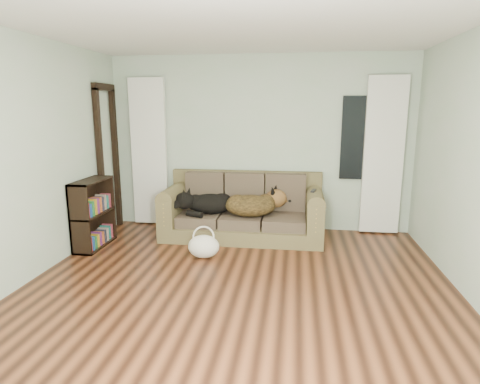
# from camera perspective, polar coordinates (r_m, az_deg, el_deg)

# --- Properties ---
(floor) EXTENTS (5.00, 5.00, 0.00)m
(floor) POSITION_cam_1_polar(r_m,az_deg,el_deg) (4.02, -0.94, -15.24)
(floor) COLOR black
(floor) RESTS_ON ground
(ceiling) EXTENTS (5.00, 5.00, 0.00)m
(ceiling) POSITION_cam_1_polar(r_m,az_deg,el_deg) (3.66, -1.09, 23.96)
(ceiling) COLOR white
(ceiling) RESTS_ON ground
(wall_back) EXTENTS (4.50, 0.04, 2.60)m
(wall_back) POSITION_cam_1_polar(r_m,az_deg,el_deg) (6.08, 2.70, 6.88)
(wall_back) COLOR #AFB7AB
(wall_back) RESTS_ON ground
(wall_left) EXTENTS (0.04, 5.00, 2.60)m
(wall_left) POSITION_cam_1_polar(r_m,az_deg,el_deg) (4.55, -30.32, 3.52)
(wall_left) COLOR #AFB7AB
(wall_left) RESTS_ON ground
(curtain_left) EXTENTS (0.55, 0.08, 2.25)m
(curtain_left) POSITION_cam_1_polar(r_m,az_deg,el_deg) (6.41, -12.77, 5.51)
(curtain_left) COLOR white
(curtain_left) RESTS_ON ground
(curtain_right) EXTENTS (0.55, 0.08, 2.25)m
(curtain_right) POSITION_cam_1_polar(r_m,az_deg,el_deg) (6.12, 19.70, 4.81)
(curtain_right) COLOR white
(curtain_right) RESTS_ON ground
(window_pane) EXTENTS (0.50, 0.03, 1.20)m
(window_pane) POSITION_cam_1_polar(r_m,az_deg,el_deg) (6.09, 16.52, 7.35)
(window_pane) COLOR black
(window_pane) RESTS_ON wall_back
(door_casing) EXTENTS (0.07, 0.60, 2.10)m
(door_casing) POSITION_cam_1_polar(r_m,az_deg,el_deg) (6.28, -18.20, 4.16)
(door_casing) COLOR black
(door_casing) RESTS_ON ground
(sofa) EXTENTS (2.26, 0.97, 0.92)m
(sofa) POSITION_cam_1_polar(r_m,az_deg,el_deg) (5.73, 0.37, -2.06)
(sofa) COLOR brown
(sofa) RESTS_ON floor
(dog_black_lab) EXTENTS (0.70, 0.51, 0.28)m
(dog_black_lab) POSITION_cam_1_polar(r_m,az_deg,el_deg) (5.75, -4.66, -1.74)
(dog_black_lab) COLOR black
(dog_black_lab) RESTS_ON sofa
(dog_shepherd) EXTENTS (0.78, 0.59, 0.32)m
(dog_shepherd) POSITION_cam_1_polar(r_m,az_deg,el_deg) (5.62, 1.91, -1.93)
(dog_shepherd) COLOR black
(dog_shepherd) RESTS_ON sofa
(tv_remote) EXTENTS (0.09, 0.19, 0.02)m
(tv_remote) POSITION_cam_1_polar(r_m,az_deg,el_deg) (5.53, 10.40, 0.19)
(tv_remote) COLOR black
(tv_remote) RESTS_ON sofa
(tote_bag) EXTENTS (0.43, 0.35, 0.29)m
(tote_bag) POSITION_cam_1_polar(r_m,az_deg,el_deg) (5.04, -5.19, -7.54)
(tote_bag) COLOR beige
(tote_bag) RESTS_ON floor
(bookshelf) EXTENTS (0.33, 0.75, 0.91)m
(bookshelf) POSITION_cam_1_polar(r_m,az_deg,el_deg) (5.67, -20.19, -2.45)
(bookshelf) COLOR black
(bookshelf) RESTS_ON floor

